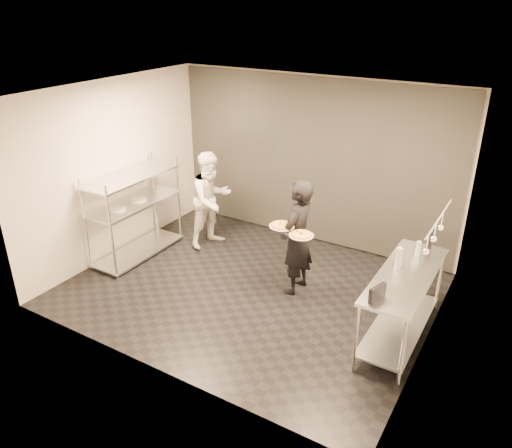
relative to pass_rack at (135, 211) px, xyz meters
The scene contains 13 objects.
room_shell 2.53m from the pass_rack, 28.77° to the left, with size 5.00×4.00×2.80m.
pass_rack is the anchor object (origin of this frame).
prep_counter 4.33m from the pass_rack, ahead, with size 0.60×1.80×0.92m.
utensil_rail 4.64m from the pass_rack, ahead, with size 0.07×1.20×0.31m.
waiter 2.75m from the pass_rack, ahead, with size 0.61×0.40×1.68m, color black.
chef 1.25m from the pass_rack, 47.95° to the left, with size 0.79×0.62×1.63m, color white.
pizza_plate_near 2.60m from the pass_rack, ahead, with size 0.35×0.35×0.05m.
pizza_plate_far 2.92m from the pass_rack, ahead, with size 0.33×0.33×0.05m.
salad_plate 2.78m from the pass_rack, 14.50° to the left, with size 0.26×0.26×0.07m.
pos_monitor 4.28m from the pass_rack, ahead, with size 0.05×0.25×0.18m, color black.
bottle_green 4.21m from the pass_rack, ahead, with size 0.07×0.07×0.27m, color gray.
bottle_clear 4.36m from the pass_rack, ahead, with size 0.06×0.06×0.20m, color gray.
bottle_dark 4.48m from the pass_rack, 10.34° to the left, with size 0.06×0.06×0.22m, color black.
Camera 1 is at (3.27, -5.28, 3.92)m, focal length 35.00 mm.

